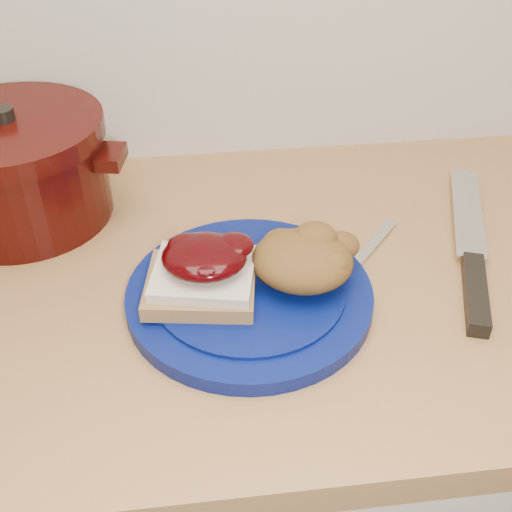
{
  "coord_description": "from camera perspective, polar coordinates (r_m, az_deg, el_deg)",
  "views": [
    {
      "loc": [
        -0.05,
        0.9,
        1.39
      ],
      "look_at": [
        0.02,
        1.46,
        0.95
      ],
      "focal_mm": 45.0,
      "sensor_mm": 36.0,
      "label": 1
    }
  ],
  "objects": [
    {
      "name": "sandwich",
      "position": [
        0.7,
        -4.76,
        -1.41
      ],
      "size": [
        0.13,
        0.12,
        0.06
      ],
      "rotation": [
        0.0,
        0.0,
        -0.26
      ],
      "color": "olive",
      "rests_on": "plate"
    },
    {
      "name": "dutch_oven",
      "position": [
        0.9,
        -20.5,
        7.3
      ],
      "size": [
        0.29,
        0.28,
        0.16
      ],
      "rotation": [
        0.0,
        0.0,
        -0.19
      ],
      "color": "black",
      "rests_on": "wood_countertop"
    },
    {
      "name": "butter_knife",
      "position": [
        0.81,
        9.46,
        0.06
      ],
      "size": [
        0.13,
        0.15,
        0.0
      ],
      "primitive_type": "cube",
      "rotation": [
        0.0,
        0.0,
        0.86
      ],
      "color": "silver",
      "rests_on": "wood_countertop"
    },
    {
      "name": "chef_knife",
      "position": [
        0.81,
        18.74,
        -1.01
      ],
      "size": [
        0.14,
        0.34,
        0.02
      ],
      "rotation": [
        0.0,
        0.0,
        1.25
      ],
      "color": "black",
      "rests_on": "wood_countertop"
    },
    {
      "name": "stuffing_mound",
      "position": [
        0.71,
        4.14,
        -0.42
      ],
      "size": [
        0.14,
        0.12,
        0.06
      ],
      "primitive_type": "ellipsoid",
      "rotation": [
        0.0,
        0.0,
        -0.26
      ],
      "color": "brown",
      "rests_on": "plate"
    },
    {
      "name": "plate",
      "position": [
        0.73,
        -0.59,
        -3.53
      ],
      "size": [
        0.34,
        0.34,
        0.02
      ],
      "primitive_type": "cylinder",
      "rotation": [
        0.0,
        0.0,
        -0.26
      ],
      "color": "#061155",
      "rests_on": "wood_countertop"
    },
    {
      "name": "base_cabinet",
      "position": [
        1.14,
        -1.29,
        -20.09
      ],
      "size": [
        4.0,
        0.6,
        0.86
      ],
      "primitive_type": "cube",
      "color": "beige",
      "rests_on": "floor"
    }
  ]
}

